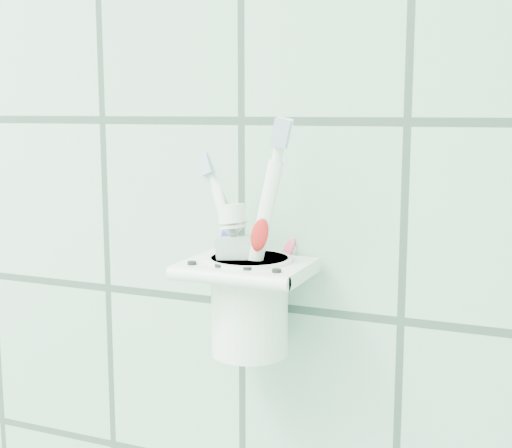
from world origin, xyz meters
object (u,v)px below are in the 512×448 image
cup (250,301)px  toothpaste_tube (243,267)px  toothbrush_pink (256,241)px  toothbrush_blue (259,246)px  holder_bracket (248,270)px  toothbrush_orange (237,231)px

cup → toothpaste_tube: 0.04m
toothbrush_pink → toothbrush_blue: 0.01m
cup → toothbrush_blue: (0.00, 0.02, 0.05)m
toothpaste_tube → toothbrush_pink: bearing=64.3°
toothbrush_pink → toothpaste_tube: toothbrush_pink is taller
holder_bracket → toothbrush_orange: size_ratio=0.53×
cup → toothpaste_tube: (0.00, -0.01, 0.04)m
holder_bracket → toothbrush_pink: toothbrush_pink is taller
toothbrush_pink → toothbrush_orange: 0.03m
holder_bracket → toothbrush_blue: bearing=81.9°
holder_bracket → toothbrush_pink: 0.03m
cup → toothpaste_tube: size_ratio=0.67×
holder_bracket → toothbrush_blue: (0.00, 0.02, 0.02)m
toothbrush_pink → toothbrush_orange: (-0.01, -0.02, 0.01)m
cup → toothbrush_pink: size_ratio=0.49×
holder_bracket → toothpaste_tube: size_ratio=0.83×
holder_bracket → toothbrush_pink: (0.00, 0.02, 0.02)m
cup → toothbrush_orange: (-0.01, -0.01, 0.07)m
toothbrush_orange → holder_bracket: bearing=19.3°
holder_bracket → toothbrush_pink: size_ratio=0.60×
cup → toothbrush_blue: bearing=81.3°
toothbrush_blue → toothbrush_orange: toothbrush_orange is taller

